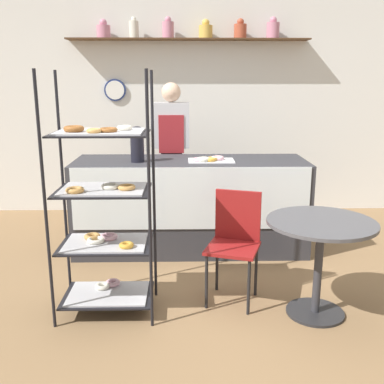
{
  "coord_description": "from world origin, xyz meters",
  "views": [
    {
      "loc": [
        -0.08,
        -3.25,
        1.71
      ],
      "look_at": [
        0.0,
        0.4,
        0.79
      ],
      "focal_mm": 42.0,
      "sensor_mm": 36.0,
      "label": 1
    }
  ],
  "objects_px": {
    "pastry_rack": "(104,213)",
    "donut_tray_counter": "(210,159)",
    "cafe_table": "(320,244)",
    "person_worker": "(172,152)",
    "coffee_carafe": "(137,145)",
    "cafe_chair": "(235,235)"
  },
  "relations": [
    {
      "from": "person_worker",
      "to": "coffee_carafe",
      "type": "height_order",
      "value": "person_worker"
    },
    {
      "from": "coffee_carafe",
      "to": "donut_tray_counter",
      "type": "bearing_deg",
      "value": 0.36
    },
    {
      "from": "pastry_rack",
      "to": "donut_tray_counter",
      "type": "height_order",
      "value": "pastry_rack"
    },
    {
      "from": "pastry_rack",
      "to": "cafe_table",
      "type": "xyz_separation_m",
      "value": [
        1.56,
        -0.09,
        -0.22
      ]
    },
    {
      "from": "person_worker",
      "to": "donut_tray_counter",
      "type": "xyz_separation_m",
      "value": [
        0.39,
        -0.62,
        0.02
      ]
    },
    {
      "from": "pastry_rack",
      "to": "coffee_carafe",
      "type": "relative_size",
      "value": 5.15
    },
    {
      "from": "person_worker",
      "to": "cafe_table",
      "type": "bearing_deg",
      "value": -60.02
    },
    {
      "from": "cafe_table",
      "to": "coffee_carafe",
      "type": "xyz_separation_m",
      "value": [
        -1.42,
        1.29,
        0.54
      ]
    },
    {
      "from": "cafe_table",
      "to": "person_worker",
      "type": "bearing_deg",
      "value": 119.98
    },
    {
      "from": "pastry_rack",
      "to": "cafe_chair",
      "type": "bearing_deg",
      "value": 11.21
    },
    {
      "from": "pastry_rack",
      "to": "coffee_carafe",
      "type": "bearing_deg",
      "value": 83.76
    },
    {
      "from": "person_worker",
      "to": "donut_tray_counter",
      "type": "height_order",
      "value": "person_worker"
    },
    {
      "from": "pastry_rack",
      "to": "person_worker",
      "type": "relative_size",
      "value": 1.06
    },
    {
      "from": "cafe_table",
      "to": "coffee_carafe",
      "type": "height_order",
      "value": "coffee_carafe"
    },
    {
      "from": "person_worker",
      "to": "pastry_rack",
      "type": "bearing_deg",
      "value": -103.78
    },
    {
      "from": "person_worker",
      "to": "cafe_chair",
      "type": "xyz_separation_m",
      "value": [
        0.53,
        -1.64,
        -0.4
      ]
    },
    {
      "from": "cafe_table",
      "to": "donut_tray_counter",
      "type": "height_order",
      "value": "donut_tray_counter"
    },
    {
      "from": "pastry_rack",
      "to": "person_worker",
      "type": "bearing_deg",
      "value": 76.22
    },
    {
      "from": "cafe_table",
      "to": "donut_tray_counter",
      "type": "relative_size",
      "value": 1.74
    },
    {
      "from": "coffee_carafe",
      "to": "cafe_table",
      "type": "bearing_deg",
      "value": -42.23
    },
    {
      "from": "donut_tray_counter",
      "to": "person_worker",
      "type": "bearing_deg",
      "value": 122.16
    },
    {
      "from": "cafe_table",
      "to": "cafe_chair",
      "type": "xyz_separation_m",
      "value": [
        -0.58,
        0.28,
        -0.03
      ]
    }
  ]
}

